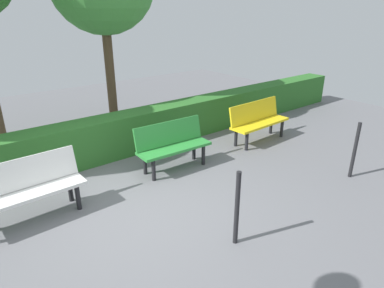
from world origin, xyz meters
name	(u,v)px	position (x,y,z in m)	size (l,w,h in m)	color
ground_plane	(136,205)	(0.00, 0.00, 0.00)	(16.97, 16.97, 0.00)	slate
bench_yellow	(258,120)	(-3.45, -0.65, 0.48)	(1.52, 0.51, 0.86)	yellow
bench_green	(173,144)	(-1.19, -0.69, 0.48)	(1.39, 0.52, 0.86)	#2D8C38
bench_white	(22,189)	(1.35, -0.63, 0.48)	(1.62, 0.51, 0.86)	white
hedge_row	(136,131)	(-1.10, -1.87, 0.41)	(12.97, 0.55, 0.81)	#2D6B28
railing_post_near	(355,150)	(-3.40, 1.54, 0.50)	(0.06, 0.06, 1.00)	black
railing_post_mid	(237,209)	(-0.56, 1.54, 0.50)	(0.06, 0.06, 1.00)	black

